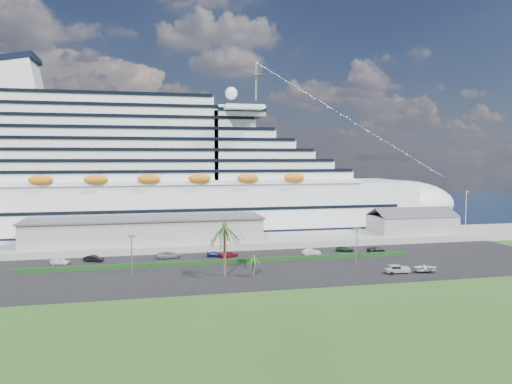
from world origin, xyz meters
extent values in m
plane|color=#2A511B|center=(0.00, 0.00, 0.00)|extent=(420.00, 420.00, 0.00)
cube|color=black|center=(0.00, 11.00, 0.06)|extent=(140.00, 38.00, 0.12)
cube|color=gray|center=(0.00, 40.00, 0.90)|extent=(240.00, 20.00, 1.80)
cube|color=black|center=(0.00, 130.00, 0.01)|extent=(420.00, 160.00, 0.02)
cube|color=silver|center=(-20.00, 64.00, 8.00)|extent=(160.00, 30.00, 16.00)
ellipsoid|color=silver|center=(60.00, 64.00, 8.00)|extent=(40.00, 30.00, 16.00)
cube|color=black|center=(-20.00, 64.00, 1.20)|extent=(164.00, 30.60, 2.40)
cube|color=silver|center=(-32.00, 64.00, 29.60)|extent=(128.00, 26.00, 24.80)
cube|color=silver|center=(2.80, 64.00, 37.40)|extent=(14.00, 38.00, 3.20)
cube|color=silver|center=(-60.00, 64.00, 47.00)|extent=(11.58, 14.00, 11.58)
cylinder|color=gray|center=(10.00, 64.00, 48.00)|extent=(0.70, 0.70, 12.00)
ellipsoid|color=#CD6A13|center=(-24.00, 48.20, 17.80)|extent=(90.00, 2.40, 2.60)
ellipsoid|color=#CD6A13|center=(-24.00, 79.80, 17.80)|extent=(90.00, 2.40, 2.60)
cube|color=black|center=(-20.00, 64.00, 8.80)|extent=(144.00, 30.40, 0.90)
cube|color=gray|center=(-25.00, 40.00, 4.80)|extent=(60.00, 14.00, 6.00)
cube|color=#4C4C54|center=(-25.00, 40.00, 7.90)|extent=(61.00, 15.00, 0.40)
cube|color=gray|center=(52.00, 40.00, 4.20)|extent=(24.00, 12.00, 4.80)
cube|color=#4C4C54|center=(52.00, 37.00, 7.80)|extent=(24.00, 6.31, 2.74)
cube|color=#4C4C54|center=(52.00, 43.00, 7.80)|extent=(24.00, 6.31, 2.74)
cylinder|color=silver|center=(70.00, 40.00, 7.80)|extent=(0.16, 0.16, 12.00)
cube|color=red|center=(70.50, 40.00, 13.40)|extent=(1.00, 0.04, 0.70)
cube|color=black|center=(-8.00, 16.00, 0.57)|extent=(88.00, 1.10, 0.90)
cylinder|color=gray|center=(-28.00, 8.00, 4.12)|extent=(0.24, 0.24, 8.00)
cube|color=gray|center=(-28.00, 8.00, 8.22)|extent=(1.60, 0.35, 0.35)
cylinder|color=gray|center=(20.00, 8.00, 4.12)|extent=(0.24, 0.24, 8.00)
cube|color=gray|center=(20.00, 8.00, 8.22)|extent=(1.60, 0.35, 0.35)
cylinder|color=#47301E|center=(-10.00, 4.00, 5.25)|extent=(0.54, 0.54, 10.50)
sphere|color=#47301E|center=(-10.00, 4.00, 10.50)|extent=(0.98, 0.98, 0.98)
cylinder|color=#47301E|center=(-4.50, 2.50, 2.10)|extent=(0.35, 0.35, 4.20)
sphere|color=#47301E|center=(-4.50, 2.50, 4.20)|extent=(0.73, 0.73, 0.73)
imported|color=white|center=(-43.76, 23.06, 0.85)|extent=(4.63, 3.11, 1.47)
imported|color=black|center=(-36.82, 24.50, 0.86)|extent=(4.72, 3.27, 1.47)
imported|color=gray|center=(-19.98, 24.80, 0.91)|extent=(5.94, 3.26, 1.58)
imported|color=#131242|center=(-8.96, 23.91, 0.74)|extent=(4.54, 2.69, 1.23)
imported|color=maroon|center=(-5.95, 22.83, 0.87)|extent=(4.74, 3.27, 1.50)
imported|color=silver|center=(14.07, 21.11, 0.86)|extent=(4.66, 2.07, 1.49)
imported|color=black|center=(23.77, 23.47, 0.74)|extent=(4.93, 3.69, 1.24)
imported|color=black|center=(30.69, 20.24, 0.82)|extent=(5.05, 2.58, 1.40)
cylinder|color=black|center=(23.01, -2.31, 0.48)|extent=(0.75, 0.32, 0.73)
cylinder|color=black|center=(23.01, -0.58, 0.48)|extent=(0.75, 0.32, 0.73)
cylinder|color=black|center=(26.19, -2.31, 0.48)|extent=(0.75, 0.32, 0.73)
cylinder|color=black|center=(26.19, -0.58, 0.48)|extent=(0.75, 0.32, 0.73)
cube|color=#BABDC2|center=(24.74, -1.45, 0.80)|extent=(5.04, 2.26, 0.63)
cube|color=#BABDC2|center=(26.05, -1.45, 1.16)|extent=(2.33, 1.96, 0.50)
cube|color=#BABDC2|center=(24.10, -1.45, 1.43)|extent=(2.15, 1.90, 0.86)
cube|color=black|center=(24.10, -1.45, 1.53)|extent=(1.97, 1.93, 0.50)
cube|color=#BABDC2|center=(22.65, -1.45, 0.98)|extent=(0.97, 1.79, 0.32)
cube|color=gray|center=(30.79, -2.03, 0.65)|extent=(4.59, 2.18, 0.12)
cylinder|color=gray|center=(28.77, -2.03, 0.65)|extent=(2.10, 0.34, 0.08)
cylinder|color=black|center=(31.17, -2.90, 0.43)|extent=(0.64, 0.29, 0.61)
cylinder|color=black|center=(31.17, -1.17, 0.43)|extent=(0.64, 0.29, 0.61)
imported|color=white|center=(30.79, -2.03, 1.21)|extent=(5.27, 4.07, 1.01)
camera|label=1|loc=(-25.62, -92.75, 23.70)|focal=35.00mm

